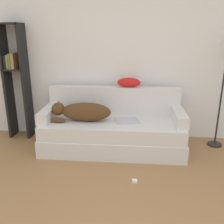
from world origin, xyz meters
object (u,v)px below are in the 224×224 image
Objects in this scene: dog at (82,112)px; laptop at (127,121)px; throw_pillow at (129,82)px; couch at (113,135)px; bookshelf at (16,77)px; power_adapter at (135,181)px.

laptop is (0.61, 0.03, -0.12)m from dog.
laptop is at bearing -91.88° from throw_pillow.
laptop is 0.58m from throw_pillow.
dog is (-0.41, -0.05, 0.35)m from couch.
throw_pillow is (0.62, 0.39, 0.33)m from dog.
laptop is 1.80m from bookshelf.
dog is at bearing 170.76° from laptop.
dog is at bearing -20.79° from bookshelf.
throw_pillow is at bearing 76.07° from laptop.
dog is 2.41× the size of throw_pillow.
throw_pillow is 1.45m from power_adapter.
bookshelf is at bearing 147.07° from power_adapter.
couch is 5.76× the size of throw_pillow.
dog is at bearing -172.74° from couch.
power_adapter is (1.80, -1.16, -0.94)m from bookshelf.
dog is 0.47× the size of bookshelf.
dog is 0.62m from laptop.
power_adapter is (0.31, -0.81, -0.20)m from couch.
bookshelf is (-1.69, 0.02, 0.05)m from throw_pillow.
dog reaches higher than couch.
couch is at bearing 161.43° from laptop.
couch reaches higher than power_adapter.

